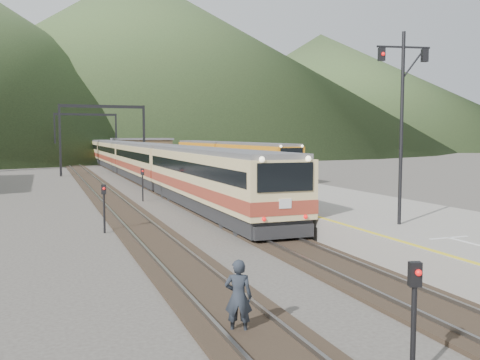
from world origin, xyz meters
name	(u,v)px	position (x,y,z in m)	size (l,w,h in m)	color
track_main	(155,185)	(0.00, 40.00, 0.07)	(2.60, 200.00, 0.23)	black
track_far	(97,187)	(-5.00, 40.00, 0.07)	(2.60, 200.00, 0.23)	black
track_second	(272,181)	(11.50, 40.00, 0.07)	(2.60, 200.00, 0.23)	black
platform	(221,180)	(5.60, 38.00, 0.50)	(8.00, 100.00, 1.00)	gray
gantry_near	(103,126)	(-2.85, 55.00, 5.59)	(9.55, 0.25, 8.00)	black
gantry_far	(86,129)	(-2.85, 80.00, 5.59)	(9.55, 0.25, 8.00)	black
station_shed	(142,148)	(5.60, 78.00, 2.57)	(9.40, 4.40, 3.10)	brown
hill_b	(136,59)	(30.00, 230.00, 37.50)	(220.00, 220.00, 75.00)	#344525
hill_c	(320,90)	(110.00, 210.00, 25.00)	(160.00, 160.00, 50.00)	#344525
main_train	(129,157)	(0.00, 54.62, 2.11)	(3.08, 84.28, 3.76)	#D6BE80
second_train	(226,157)	(11.50, 53.93, 1.87)	(2.68, 36.55, 3.27)	orange
signal_mast	(402,109)	(3.95, 10.16, 5.59)	(2.17, 0.56, 7.57)	black
short_signal_a	(414,306)	(-3.11, 0.33, 1.46)	(0.26, 0.22, 2.27)	black
short_signal_b	(143,180)	(-2.95, 29.25, 1.46)	(0.27, 0.23, 2.27)	black
short_signal_c	(104,202)	(-6.75, 17.83, 1.46)	(0.24, 0.19, 2.27)	black
worker	(238,297)	(-5.27, 3.73, 0.87)	(0.64, 0.42, 1.75)	#222831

